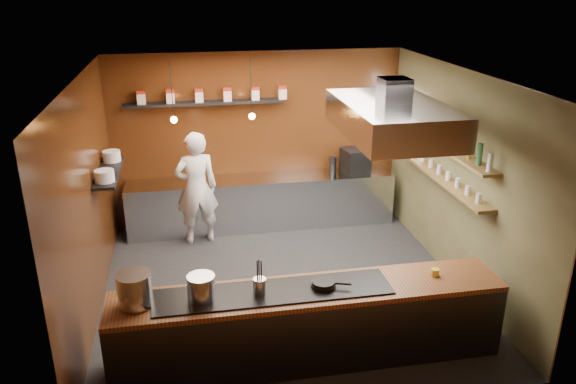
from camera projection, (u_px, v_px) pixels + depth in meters
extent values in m
plane|color=black|center=(284.00, 288.00, 7.99)|extent=(5.00, 5.00, 0.00)
plane|color=#361509|center=(258.00, 139.00, 9.74)|extent=(5.00, 0.00, 5.00)
plane|color=#361509|center=(87.00, 202.00, 7.02)|extent=(0.00, 5.00, 5.00)
plane|color=brown|center=(459.00, 178.00, 7.87)|extent=(0.00, 5.00, 5.00)
plane|color=silver|center=(283.00, 76.00, 6.91)|extent=(5.00, 5.00, 0.00)
plane|color=white|center=(411.00, 121.00, 9.28)|extent=(0.00, 1.00, 1.00)
cube|color=silver|center=(262.00, 202.00, 9.82)|extent=(4.60, 0.65, 0.90)
cube|color=#38383D|center=(309.00, 327.00, 6.36)|extent=(4.40, 0.70, 0.86)
cube|color=brown|center=(309.00, 291.00, 6.20)|extent=(4.40, 0.72, 0.06)
cube|color=black|center=(274.00, 292.00, 6.12)|extent=(2.60, 0.55, 0.02)
cube|color=black|center=(204.00, 103.00, 9.21)|extent=(2.60, 0.26, 0.04)
cube|color=black|center=(109.00, 172.00, 7.95)|extent=(0.30, 1.40, 0.04)
cube|color=olive|center=(442.00, 144.00, 7.97)|extent=(0.26, 2.80, 0.04)
cube|color=olive|center=(439.00, 175.00, 8.14)|extent=(0.26, 2.80, 0.04)
cube|color=#38383D|center=(394.00, 90.00, 6.82)|extent=(0.35, 0.35, 0.30)
cube|color=silver|center=(392.00, 118.00, 6.94)|extent=(1.20, 2.00, 0.40)
cube|color=white|center=(391.00, 135.00, 7.02)|extent=(1.00, 1.80, 0.02)
cylinder|color=black|center=(172.00, 90.00, 8.39)|extent=(0.01, 0.01, 0.90)
sphere|color=orange|center=(174.00, 120.00, 8.55)|extent=(0.10, 0.10, 0.10)
cylinder|color=black|center=(251.00, 88.00, 8.59)|extent=(0.01, 0.01, 0.90)
sphere|color=orange|center=(252.00, 116.00, 8.76)|extent=(0.10, 0.10, 0.10)
cube|color=beige|center=(141.00, 99.00, 9.00)|extent=(0.13, 0.13, 0.17)
cube|color=maroon|center=(141.00, 92.00, 8.96)|extent=(0.13, 0.13, 0.05)
cube|color=beige|center=(171.00, 98.00, 9.08)|extent=(0.13, 0.13, 0.17)
cube|color=maroon|center=(170.00, 91.00, 9.04)|extent=(0.13, 0.13, 0.05)
cube|color=beige|center=(199.00, 97.00, 9.15)|extent=(0.13, 0.13, 0.17)
cube|color=maroon|center=(199.00, 90.00, 9.11)|extent=(0.13, 0.13, 0.05)
cube|color=beige|center=(227.00, 96.00, 9.23)|extent=(0.13, 0.13, 0.17)
cube|color=maroon|center=(227.00, 89.00, 9.19)|extent=(0.14, 0.13, 0.05)
cube|color=beige|center=(255.00, 95.00, 9.31)|extent=(0.13, 0.13, 0.17)
cube|color=maroon|center=(255.00, 88.00, 9.27)|extent=(0.14, 0.13, 0.05)
cube|color=beige|center=(282.00, 94.00, 9.39)|extent=(0.13, 0.13, 0.17)
cube|color=maroon|center=(282.00, 87.00, 9.35)|extent=(0.14, 0.13, 0.05)
cylinder|color=white|center=(104.00, 176.00, 7.50)|extent=(0.26, 0.26, 0.16)
cylinder|color=white|center=(112.00, 156.00, 8.32)|extent=(0.26, 0.26, 0.16)
cylinder|color=silver|center=(490.00, 162.00, 6.73)|extent=(0.06, 0.06, 0.24)
cylinder|color=#2D5933|center=(479.00, 156.00, 6.97)|extent=(0.06, 0.06, 0.24)
cylinder|color=#8C601E|center=(469.00, 150.00, 7.20)|extent=(0.06, 0.06, 0.24)
cylinder|color=silver|center=(460.00, 144.00, 7.44)|extent=(0.06, 0.06, 0.24)
cylinder|color=#2D5933|center=(451.00, 139.00, 7.68)|extent=(0.06, 0.06, 0.24)
cylinder|color=#8C601E|center=(443.00, 134.00, 7.92)|extent=(0.06, 0.06, 0.24)
cylinder|color=silver|center=(435.00, 130.00, 8.16)|extent=(0.06, 0.06, 0.24)
cylinder|color=#2D5933|center=(428.00, 125.00, 8.40)|extent=(0.06, 0.06, 0.24)
cylinder|color=#8C601E|center=(421.00, 121.00, 8.64)|extent=(0.06, 0.06, 0.24)
cylinder|color=silver|center=(414.00, 117.00, 8.87)|extent=(0.06, 0.06, 0.24)
cylinder|color=#2D5933|center=(408.00, 113.00, 9.11)|extent=(0.06, 0.06, 0.24)
cylinder|color=silver|center=(479.00, 198.00, 7.05)|extent=(0.07, 0.07, 0.13)
cylinder|color=silver|center=(468.00, 190.00, 7.32)|extent=(0.07, 0.07, 0.13)
cylinder|color=silver|center=(457.00, 183.00, 7.58)|extent=(0.07, 0.07, 0.13)
cylinder|color=silver|center=(448.00, 176.00, 7.85)|extent=(0.07, 0.07, 0.13)
cylinder|color=silver|center=(439.00, 169.00, 8.11)|extent=(0.07, 0.07, 0.13)
cylinder|color=silver|center=(431.00, 163.00, 8.37)|extent=(0.07, 0.07, 0.13)
cylinder|color=silver|center=(423.00, 158.00, 8.64)|extent=(0.07, 0.07, 0.13)
cylinder|color=silver|center=(416.00, 152.00, 8.90)|extent=(0.07, 0.07, 0.13)
cylinder|color=silver|center=(409.00, 147.00, 9.16)|extent=(0.07, 0.07, 0.13)
cylinder|color=#B9BCC1|center=(135.00, 289.00, 5.81)|extent=(0.46, 0.46, 0.35)
cylinder|color=#B2B4B9|center=(201.00, 288.00, 5.91)|extent=(0.36, 0.36, 0.28)
cylinder|color=silver|center=(260.00, 286.00, 6.03)|extent=(0.15, 0.15, 0.18)
cylinder|color=black|center=(323.00, 285.00, 6.20)|extent=(0.28, 0.28, 0.04)
cylinder|color=black|center=(323.00, 282.00, 6.18)|extent=(0.26, 0.26, 0.04)
cylinder|color=black|center=(343.00, 284.00, 6.15)|extent=(0.18, 0.08, 0.02)
cylinder|color=gold|center=(435.00, 272.00, 6.46)|extent=(0.11, 0.11, 0.08)
cube|color=black|center=(355.00, 161.00, 9.84)|extent=(0.50, 0.48, 0.43)
imported|color=white|center=(197.00, 188.00, 9.06)|extent=(0.75, 0.55, 1.88)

